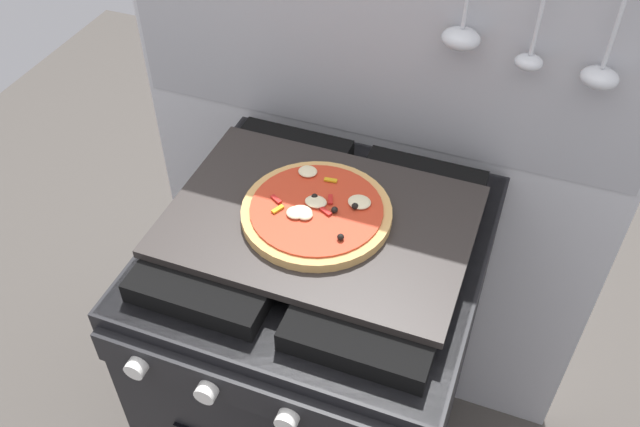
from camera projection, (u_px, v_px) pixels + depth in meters
kitchen_backsplash at (373, 163)px, 1.54m from camera, size 1.10×0.09×1.55m
stove at (320, 366)px, 1.54m from camera, size 0.60×0.64×0.90m
baking_tray at (320, 221)px, 1.23m from camera, size 0.54×0.38×0.02m
pizza_left at (317, 210)px, 1.22m from camera, size 0.27×0.27×0.03m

